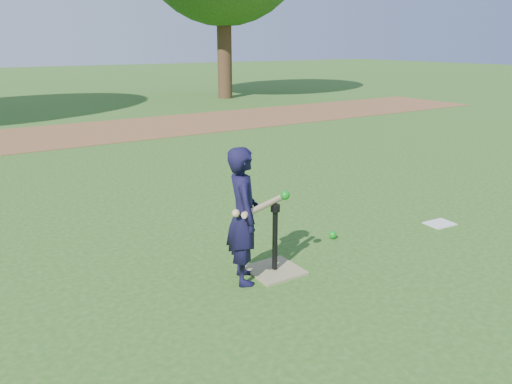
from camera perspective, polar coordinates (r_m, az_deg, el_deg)
ground at (r=4.70m, az=-0.57°, el=-7.40°), size 80.00×80.00×0.00m
dirt_strip at (r=11.52m, az=-21.04°, el=6.11°), size 24.00×3.00×0.01m
child at (r=4.05m, az=-1.45°, el=-2.74°), size 0.41×0.49×1.14m
wiffle_ball_ground at (r=5.15m, az=8.75°, el=-4.87°), size 0.08×0.08×0.08m
clipboard at (r=5.86m, az=20.25°, el=-3.41°), size 0.32×0.25×0.01m
batting_tee at (r=4.37m, az=2.15°, el=-7.75°), size 0.43×0.43×0.61m
swing_action at (r=4.10m, az=1.18°, el=-1.38°), size 0.62×0.28×0.13m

